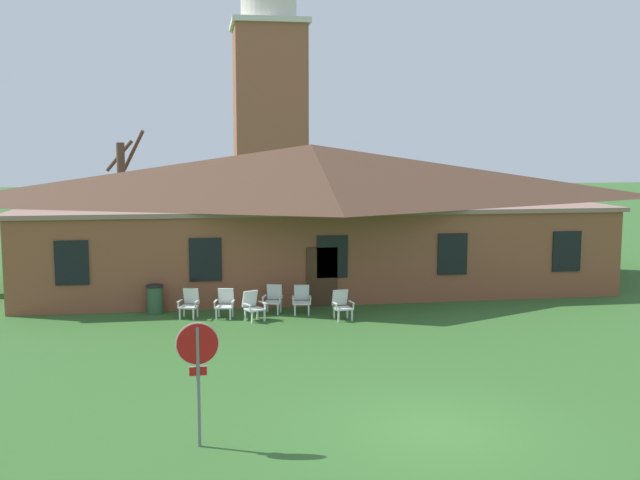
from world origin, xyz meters
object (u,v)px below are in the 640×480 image
object	(u,v)px
lawn_chair_near_door	(225,303)
lawn_chair_left_end	(253,305)
lawn_chair_right_end	(302,299)
lawn_chair_middle	(273,298)
lawn_chair_by_porch	(190,303)
stop_sign	(198,360)
lawn_chair_far_side	(342,304)
trash_bin	(155,299)

from	to	relation	value
lawn_chair_near_door	lawn_chair_left_end	distance (m)	1.02
lawn_chair_right_end	lawn_chair_near_door	bearing A→B (deg)	-174.84
lawn_chair_middle	lawn_chair_right_end	distance (m)	0.97
lawn_chair_by_porch	stop_sign	bearing A→B (deg)	-88.35
lawn_chair_by_porch	lawn_chair_left_end	size ratio (longest dim) A/B	1.00
lawn_chair_right_end	lawn_chair_middle	bearing A→B (deg)	164.51
lawn_chair_left_end	lawn_chair_right_end	bearing A→B (deg)	24.22
stop_sign	lawn_chair_middle	world-z (taller)	stop_sign
lawn_chair_left_end	lawn_chair_far_side	size ratio (longest dim) A/B	1.00
stop_sign	lawn_chair_left_end	bearing A→B (deg)	80.50
stop_sign	lawn_chair_right_end	world-z (taller)	stop_sign
lawn_chair_near_door	trash_bin	xyz separation A→B (m)	(-2.32, 1.00, -0.00)
stop_sign	lawn_chair_middle	xyz separation A→B (m)	(2.48, 11.26, -1.17)
lawn_chair_left_end	lawn_chair_far_side	xyz separation A→B (m)	(2.88, -0.30, 0.00)
lawn_chair_left_end	lawn_chair_far_side	distance (m)	2.90
lawn_chair_near_door	lawn_chair_left_end	world-z (taller)	same
trash_bin	lawn_chair_right_end	bearing A→B (deg)	-8.84
lawn_chair_middle	stop_sign	bearing A→B (deg)	-102.43
lawn_chair_middle	trash_bin	xyz separation A→B (m)	(-3.97, 0.50, -0.00)
stop_sign	lawn_chair_by_porch	xyz separation A→B (m)	(-0.32, 10.96, -1.17)
lawn_chair_near_door	trash_bin	size ratio (longest dim) A/B	0.98
lawn_chair_near_door	lawn_chair_middle	bearing A→B (deg)	16.65
lawn_chair_right_end	lawn_chair_far_side	size ratio (longest dim) A/B	1.00
lawn_chair_left_end	lawn_chair_right_end	world-z (taller)	same
lawn_chair_left_end	lawn_chair_middle	distance (m)	1.28
stop_sign	lawn_chair_left_end	distance (m)	10.44
lawn_chair_by_porch	lawn_chair_left_end	distance (m)	2.15
lawn_chair_left_end	lawn_chair_near_door	bearing A→B (deg)	148.61
stop_sign	lawn_chair_near_door	size ratio (longest dim) A/B	2.48
lawn_chair_middle	trash_bin	size ratio (longest dim) A/B	0.98
lawn_chair_by_porch	lawn_chair_near_door	distance (m)	1.17
lawn_chair_by_porch	lawn_chair_far_side	distance (m)	5.02
lawn_chair_far_side	trash_bin	bearing A→B (deg)	163.22
lawn_chair_near_door	lawn_chair_far_side	distance (m)	3.85
lawn_chair_near_door	lawn_chair_right_end	size ratio (longest dim) A/B	1.00
stop_sign	lawn_chair_right_end	bearing A→B (deg)	72.75
stop_sign	lawn_chair_far_side	world-z (taller)	stop_sign
lawn_chair_left_end	lawn_chair_middle	xyz separation A→B (m)	(0.77, 1.03, 0.00)
lawn_chair_by_porch	lawn_chair_right_end	xyz separation A→B (m)	(3.73, 0.04, 0.00)
stop_sign	lawn_chair_near_door	bearing A→B (deg)	85.55
lawn_chair_left_end	lawn_chair_right_end	distance (m)	1.87
lawn_chair_right_end	lawn_chair_far_side	world-z (taller)	same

